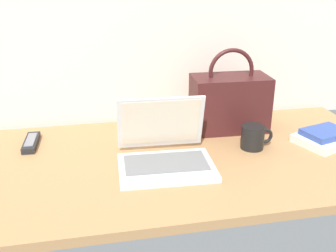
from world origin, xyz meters
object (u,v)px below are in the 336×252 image
at_px(laptop, 164,151).
at_px(remote_control_near, 31,142).
at_px(handbag, 229,102).
at_px(coffee_mug, 253,137).
at_px(book_stack, 325,137).

distance_m(laptop, remote_control_near, 0.52).
bearing_deg(handbag, laptop, -141.29).
height_order(laptop, remote_control_near, laptop).
relative_size(coffee_mug, remote_control_near, 0.74).
xyz_separation_m(laptop, remote_control_near, (-0.46, 0.24, -0.03)).
xyz_separation_m(laptop, coffee_mug, (0.34, 0.06, -0.00)).
bearing_deg(coffee_mug, book_stack, -2.42).
bearing_deg(remote_control_near, book_stack, -10.23).
bearing_deg(remote_control_near, coffee_mug, -12.91).
height_order(laptop, book_stack, laptop).
bearing_deg(laptop, handbag, 38.71).
relative_size(laptop, book_stack, 1.30).
bearing_deg(handbag, book_stack, -33.63).
bearing_deg(coffee_mug, handbag, 97.96).
bearing_deg(book_stack, laptop, -175.82).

